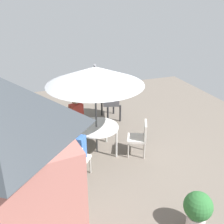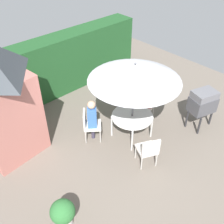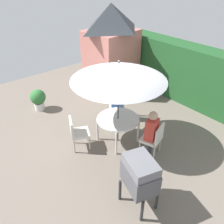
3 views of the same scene
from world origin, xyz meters
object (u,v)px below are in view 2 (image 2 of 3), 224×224
(chair_near_shed, at_px, (147,102))
(potted_plant_by_shed, at_px, (63,213))
(person_in_red, at_px, (146,97))
(bbq_grill, at_px, (203,102))
(person_in_blue, at_px, (92,116))
(chair_far_side, at_px, (89,124))
(patio_table, at_px, (132,118))
(chair_toward_hedge, at_px, (148,150))
(patio_umbrella, at_px, (135,73))

(chair_near_shed, xyz_separation_m, potted_plant_by_shed, (-3.93, -1.26, -0.11))
(potted_plant_by_shed, distance_m, person_in_red, 4.06)
(bbq_grill, xyz_separation_m, person_in_blue, (-2.63, 1.71, -0.06))
(bbq_grill, relative_size, chair_far_side, 1.33)
(patio_table, bearing_deg, person_in_blue, 140.78)
(patio_table, bearing_deg, potted_plant_by_shed, -162.39)
(chair_near_shed, height_order, person_in_red, person_in_red)
(bbq_grill, xyz_separation_m, chair_toward_hedge, (-2.26, 0.02, -0.33))
(chair_near_shed, distance_m, chair_toward_hedge, 1.98)
(bbq_grill, xyz_separation_m, person_in_red, (-0.88, 1.33, -0.06))
(chair_near_shed, distance_m, chair_far_side, 1.94)
(patio_umbrella, height_order, person_in_blue, patio_umbrella)
(bbq_grill, bearing_deg, chair_near_shed, 120.69)
(person_in_red, bearing_deg, chair_near_shed, 18.47)
(patio_table, bearing_deg, patio_umbrella, -51.34)
(patio_umbrella, bearing_deg, chair_near_shed, 18.47)
(patio_umbrella, xyz_separation_m, chair_far_side, (-0.90, 0.74, -1.54))
(patio_umbrella, height_order, potted_plant_by_shed, patio_umbrella)
(patio_table, bearing_deg, chair_far_side, 140.78)
(patio_table, distance_m, chair_near_shed, 1.05)
(person_in_blue, bearing_deg, chair_toward_hedge, -77.70)
(person_in_red, bearing_deg, chair_toward_hedge, -136.64)
(chair_toward_hedge, bearing_deg, patio_table, 64.76)
(chair_near_shed, relative_size, person_in_red, 0.71)
(patio_umbrella, distance_m, chair_near_shed, 1.86)
(patio_table, height_order, chair_far_side, chair_far_side)
(patio_table, xyz_separation_m, chair_far_side, (-0.90, 0.74, -0.15))
(chair_far_side, relative_size, person_in_blue, 0.71)
(chair_far_side, height_order, potted_plant_by_shed, chair_far_side)
(bbq_grill, bearing_deg, patio_table, 150.29)
(chair_toward_hedge, relative_size, person_in_red, 0.71)
(patio_umbrella, xyz_separation_m, person_in_red, (0.91, 0.30, -1.27))
(patio_table, distance_m, potted_plant_by_shed, 3.09)
(bbq_grill, relative_size, chair_near_shed, 1.33)
(patio_umbrella, distance_m, chair_far_side, 1.93)
(chair_near_shed, bearing_deg, person_in_blue, 169.07)
(bbq_grill, distance_m, potted_plant_by_shed, 4.75)
(patio_umbrella, xyz_separation_m, person_in_blue, (-0.84, 0.68, -1.27))
(patio_table, bearing_deg, bbq_grill, -29.71)
(chair_near_shed, xyz_separation_m, person_in_blue, (-1.83, 0.35, 0.26))
(chair_toward_hedge, distance_m, person_in_red, 1.92)
(potted_plant_by_shed, bearing_deg, person_in_red, 17.81)
(chair_far_side, distance_m, chair_toward_hedge, 1.79)
(bbq_grill, height_order, chair_toward_hedge, bbq_grill)
(patio_table, xyz_separation_m, person_in_blue, (-0.84, 0.68, 0.11))
(bbq_grill, bearing_deg, chair_far_side, 146.86)
(chair_far_side, xyz_separation_m, chair_toward_hedge, (0.43, -1.74, 0.00))
(chair_near_shed, bearing_deg, chair_toward_hedge, -137.69)
(patio_table, distance_m, chair_toward_hedge, 1.11)
(person_in_blue, bearing_deg, potted_plant_by_shed, -142.42)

